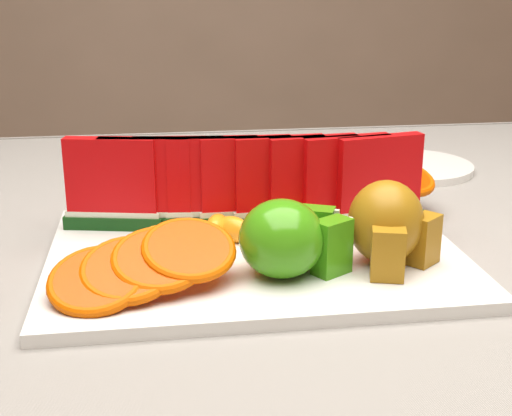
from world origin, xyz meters
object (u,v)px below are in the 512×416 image
at_px(apple_cluster, 289,239).
at_px(side_plate, 409,167).
at_px(platter, 255,255).
at_px(pear_cluster, 388,225).

bearing_deg(apple_cluster, side_plate, 55.98).
bearing_deg(platter, side_plate, 48.49).
xyz_separation_m(pear_cluster, side_plate, (0.15, 0.36, -0.05)).
relative_size(platter, apple_cluster, 3.69).
bearing_deg(platter, apple_cluster, -70.00).
bearing_deg(pear_cluster, platter, 155.66).
distance_m(apple_cluster, side_plate, 0.44).
bearing_deg(side_plate, pear_cluster, -113.13).
height_order(apple_cluster, side_plate, apple_cluster).
distance_m(platter, apple_cluster, 0.08).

